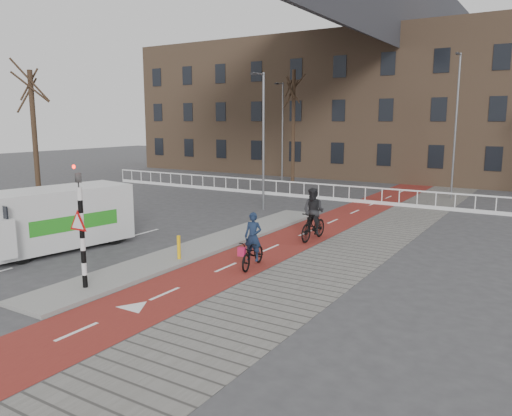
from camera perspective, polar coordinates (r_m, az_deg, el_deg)
The scene contains 16 objects.
ground at distance 16.14m, azimuth -12.00°, elevation -7.62°, with size 120.00×120.00×0.00m, color #38383A.
bike_lane at distance 23.49m, azimuth 7.80°, elevation -1.94°, with size 2.50×60.00×0.01m, color maroon.
sidewalk at distance 22.54m, azimuth 14.33°, elevation -2.67°, with size 3.00×60.00×0.01m, color slate.
curb_island at distance 19.49m, azimuth -5.40°, elevation -4.20°, with size 1.80×16.00×0.12m, color gray.
traffic_signal at distance 14.76m, azimuth -19.38°, elevation -1.65°, with size 0.80×0.80×3.68m.
bollard at distance 17.36m, azimuth -8.81°, elevation -4.46°, with size 0.12×0.12×0.81m, color yellow.
cyclist_near at distance 16.51m, azimuth -0.34°, elevation -4.73°, with size 0.92×1.84×1.85m.
cyclist_far at distance 20.33m, azimuth 6.58°, elevation -1.23°, with size 0.95×2.03×2.13m.
van at distance 20.20m, azimuth -21.86°, elevation -1.01°, with size 3.03×5.68×2.32m.
railing at distance 32.48m, azimuth 2.33°, elevation 1.99°, with size 28.00×0.10×0.99m.
townhouse_row at distance 45.30m, azimuth 14.30°, elevation 13.48°, with size 46.00×10.00×15.90m.
tree_left at distance 28.85m, azimuth -23.94°, elevation 6.89°, with size 0.27×0.27×7.38m, color black.
tree_mid at distance 39.06m, azimuth 4.28°, elevation 9.20°, with size 0.27×0.27×8.61m, color black.
streetlight_near at distance 26.77m, azimuth 0.86°, elevation 7.46°, with size 0.12×0.12×7.28m, color slate.
streetlight_left at distance 39.61m, azimuth 3.05°, elevation 8.57°, with size 0.12×0.12×7.70m, color slate.
streetlight_right at distance 33.17m, azimuth 21.85°, elevation 8.54°, with size 0.12×0.12×8.79m, color slate.
Camera 1 is at (10.71, -11.07, 4.82)m, focal length 35.00 mm.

